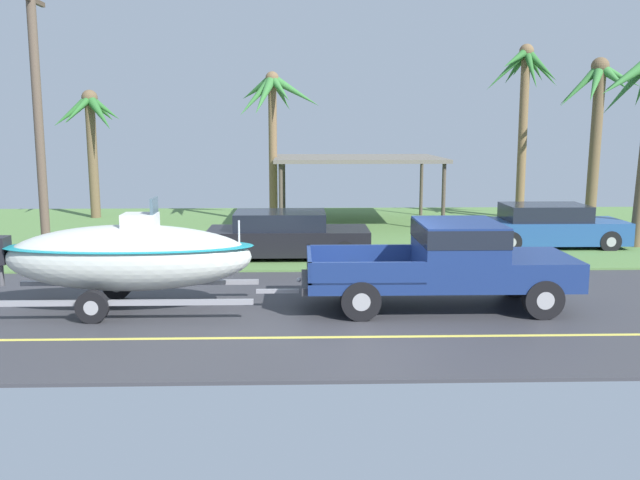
% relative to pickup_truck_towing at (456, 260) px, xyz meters
% --- Properties ---
extents(ground, '(36.00, 22.00, 0.11)m').
position_rel_pickup_truck_towing_xyz_m(ground, '(-1.94, 8.12, -1.04)').
color(ground, '#38383D').
extents(pickup_truck_towing, '(5.81, 2.15, 1.84)m').
position_rel_pickup_truck_towing_xyz_m(pickup_truck_towing, '(0.00, 0.00, 0.00)').
color(pickup_truck_towing, navy).
rests_on(pickup_truck_towing, ground).
extents(boat_on_trailer, '(6.37, 2.14, 2.37)m').
position_rel_pickup_truck_towing_xyz_m(boat_on_trailer, '(-6.87, -0.00, 0.10)').
color(boat_on_trailer, gray).
rests_on(boat_on_trailer, ground).
extents(parked_sedan_near, '(4.64, 1.93, 1.38)m').
position_rel_pickup_truck_towing_xyz_m(parked_sedan_near, '(-3.69, 5.62, -0.36)').
color(parked_sedan_near, black).
rests_on(parked_sedan_near, ground).
extents(parked_sedan_far, '(4.50, 1.93, 1.38)m').
position_rel_pickup_truck_towing_xyz_m(parked_sedan_far, '(4.58, 7.22, -0.36)').
color(parked_sedan_far, '#234C89').
rests_on(parked_sedan_far, ground).
extents(carport_awning, '(6.32, 5.10, 2.63)m').
position_rel_pickup_truck_towing_xyz_m(carport_awning, '(-1.06, 12.68, 1.48)').
color(carport_awning, '#4C4238').
rests_on(carport_awning, ground).
extents(palm_tree_near_left, '(3.01, 3.10, 6.97)m').
position_rel_pickup_truck_towing_xyz_m(palm_tree_near_left, '(5.58, 13.41, 4.23)').
color(palm_tree_near_left, brown).
rests_on(palm_tree_near_left, ground).
extents(palm_tree_near_right, '(2.88, 3.79, 5.25)m').
position_rel_pickup_truck_towing_xyz_m(palm_tree_near_right, '(-11.78, 14.54, 2.89)').
color(palm_tree_near_right, brown).
rests_on(palm_tree_near_right, ground).
extents(palm_tree_mid, '(3.26, 2.91, 5.84)m').
position_rel_pickup_truck_towing_xyz_m(palm_tree_mid, '(-4.32, 12.47, 3.47)').
color(palm_tree_mid, brown).
rests_on(palm_tree_mid, ground).
extents(palm_tree_far_left, '(3.23, 2.57, 6.32)m').
position_rel_pickup_truck_towing_xyz_m(palm_tree_far_left, '(7.77, 11.73, 3.55)').
color(palm_tree_far_left, brown).
rests_on(palm_tree_far_left, ground).
extents(utility_pole, '(0.24, 1.80, 7.61)m').
position_rel_pickup_truck_towing_xyz_m(utility_pole, '(-10.13, 4.34, 2.92)').
color(utility_pole, brown).
rests_on(utility_pole, ground).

